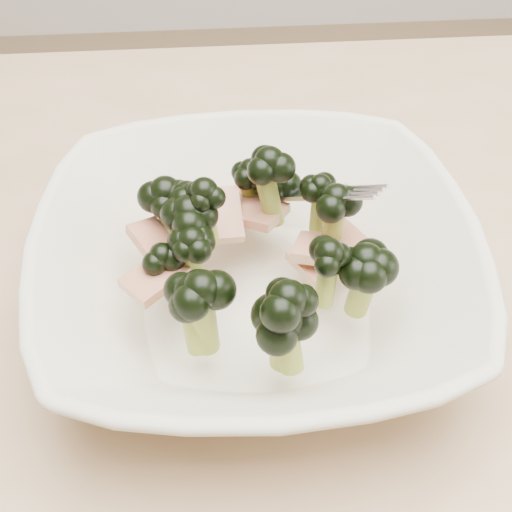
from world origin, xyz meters
name	(u,v)px	position (x,y,z in m)	size (l,w,h in m)	color
dining_table	(363,390)	(0.00, 0.00, 0.65)	(1.20, 0.80, 0.75)	tan
broccoli_dish	(256,267)	(-0.09, 0.01, 0.79)	(0.30, 0.30, 0.11)	beige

